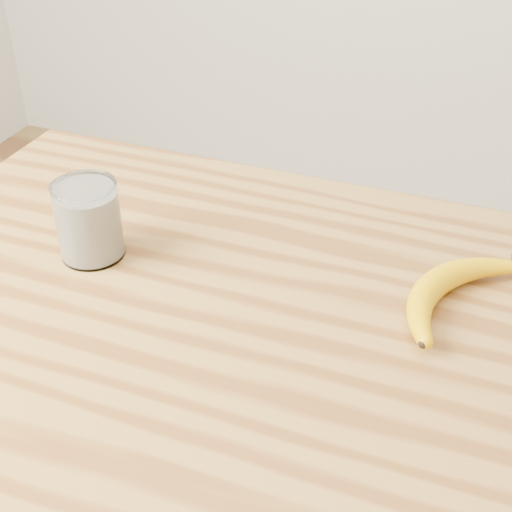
% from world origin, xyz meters
% --- Properties ---
extents(table, '(1.20, 0.80, 0.90)m').
position_xyz_m(table, '(0.00, 0.00, 0.77)').
color(table, olive).
rests_on(table, ground).
extents(smoothie_glass, '(0.09, 0.09, 0.11)m').
position_xyz_m(smoothie_glass, '(-0.30, 0.07, 0.96)').
color(smoothie_glass, white).
rests_on(smoothie_glass, table).
extents(banana, '(0.23, 0.33, 0.04)m').
position_xyz_m(banana, '(0.18, 0.14, 0.92)').
color(banana, '#D79C01').
rests_on(banana, table).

